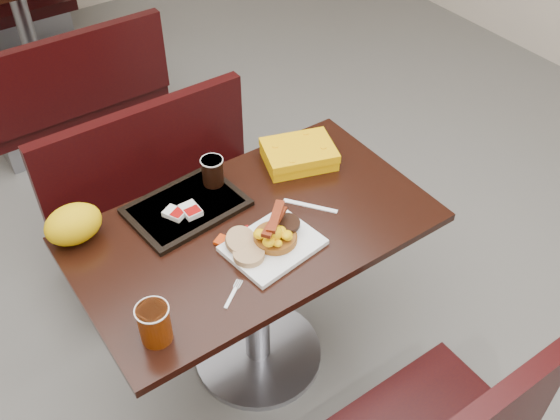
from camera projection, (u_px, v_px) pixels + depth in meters
floor at (258, 355)px, 2.64m from camera, size 6.00×7.00×0.01m
table_near at (256, 297)px, 2.38m from camera, size 1.20×0.70×0.75m
bench_near_n at (169, 199)px, 2.82m from camera, size 1.00×0.46×0.72m
table_far at (26, 30)px, 3.95m from camera, size 1.20×0.70×0.75m
bench_far_s at (69, 81)px, 3.54m from camera, size 1.00×0.46×0.72m
platter at (273, 245)px, 2.05m from camera, size 0.32×0.26×0.02m
pancake_stack at (275, 237)px, 2.05m from camera, size 0.16×0.16×0.03m
sausage_patty at (286, 223)px, 2.06m from camera, size 0.10×0.10×0.01m
scrambled_eggs at (274, 234)px, 2.00m from camera, size 0.10×0.09×0.05m
bacon_strips at (274, 221)px, 1.99m from camera, size 0.18×0.16×0.01m
muffin_bottom at (249, 254)px, 2.00m from camera, size 0.11×0.11×0.02m
muffin_top at (241, 241)px, 2.02m from camera, size 0.11×0.11×0.06m
coffee_cup_near at (155, 324)px, 1.75m from camera, size 0.10×0.10×0.13m
fork at (231, 298)px, 1.90m from camera, size 0.11×0.09×0.00m
knife at (310, 206)px, 2.20m from camera, size 0.13×0.16×0.00m
condiment_syrup at (221, 240)px, 2.07m from camera, size 0.06×0.05×0.01m
condiment_ketchup at (245, 231)px, 2.11m from camera, size 0.04×0.03×0.01m
tray at (186, 207)px, 2.19m from camera, size 0.41×0.31×0.02m
hashbrown_sleeve_left at (175, 213)px, 2.14m from camera, size 0.08×0.09×0.02m
hashbrown_sleeve_right at (191, 210)px, 2.15m from camera, size 0.06×0.08×0.02m
coffee_cup_far at (213, 171)px, 2.23m from camera, size 0.09×0.09×0.10m
clamshell at (299, 154)px, 2.36m from camera, size 0.31×0.27×0.07m
paper_bag at (73, 224)px, 2.04m from camera, size 0.22×0.19×0.13m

